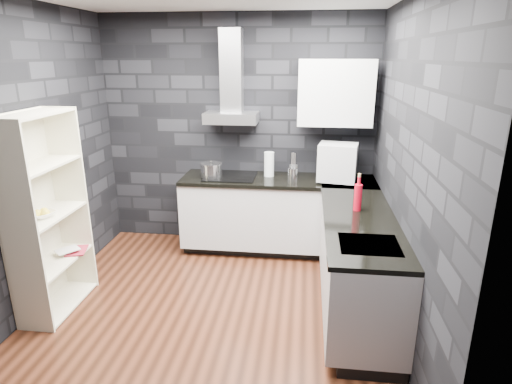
% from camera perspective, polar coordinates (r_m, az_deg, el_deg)
% --- Properties ---
extents(ground, '(3.20, 3.20, 0.00)m').
position_cam_1_polar(ground, '(4.13, -5.77, -15.09)').
color(ground, '#492315').
extents(wall_back, '(3.20, 0.05, 2.70)m').
position_cam_1_polar(wall_back, '(5.15, -2.33, 7.84)').
color(wall_back, black).
rests_on(wall_back, ground).
extents(wall_front, '(3.20, 0.05, 2.70)m').
position_cam_1_polar(wall_front, '(2.13, -16.39, -7.65)').
color(wall_front, black).
rests_on(wall_front, ground).
extents(wall_left, '(0.05, 3.20, 2.70)m').
position_cam_1_polar(wall_left, '(4.26, -28.29, 3.62)').
color(wall_left, black).
rests_on(wall_left, ground).
extents(wall_right, '(0.05, 3.20, 2.70)m').
position_cam_1_polar(wall_right, '(3.59, 19.76, 2.40)').
color(wall_right, black).
rests_on(wall_right, ground).
extents(toekick_back, '(2.18, 0.50, 0.10)m').
position_cam_1_polar(toekick_back, '(5.21, 2.83, -7.06)').
color(toekick_back, black).
rests_on(toekick_back, ground).
extents(toekick_right, '(0.50, 1.78, 0.10)m').
position_cam_1_polar(toekick_right, '(4.14, 13.58, -14.63)').
color(toekick_right, black).
rests_on(toekick_right, ground).
extents(counter_back_cab, '(2.20, 0.60, 0.76)m').
position_cam_1_polar(counter_back_cab, '(5.01, 2.87, -2.78)').
color(counter_back_cab, '#BCBCC0').
rests_on(counter_back_cab, ground).
extents(counter_right_cab, '(0.60, 1.80, 0.76)m').
position_cam_1_polar(counter_right_cab, '(3.93, 13.44, -9.31)').
color(counter_right_cab, '#BCBCC0').
rests_on(counter_right_cab, ground).
extents(counter_back_top, '(2.20, 0.62, 0.04)m').
position_cam_1_polar(counter_back_top, '(4.87, 2.93, 1.59)').
color(counter_back_top, black).
rests_on(counter_back_top, counter_back_cab).
extents(counter_right_top, '(0.62, 1.80, 0.04)m').
position_cam_1_polar(counter_right_top, '(3.77, 13.73, -3.88)').
color(counter_right_top, black).
rests_on(counter_right_top, counter_right_cab).
extents(counter_corner_top, '(0.62, 0.62, 0.04)m').
position_cam_1_polar(counter_corner_top, '(4.90, 12.32, 1.27)').
color(counter_corner_top, black).
rests_on(counter_corner_top, counter_right_cab).
extents(hood_body, '(0.60, 0.34, 0.12)m').
position_cam_1_polar(hood_body, '(4.93, -3.31, 9.86)').
color(hood_body, '#ABABB0').
rests_on(hood_body, wall_back).
extents(hood_chimney, '(0.24, 0.20, 0.90)m').
position_cam_1_polar(hood_chimney, '(4.96, -3.27, 15.82)').
color(hood_chimney, '#ABABB0').
rests_on(hood_chimney, hood_body).
extents(upper_cabinet, '(0.80, 0.35, 0.70)m').
position_cam_1_polar(upper_cabinet, '(4.83, 10.53, 12.89)').
color(upper_cabinet, silver).
rests_on(upper_cabinet, wall_back).
extents(cooktop, '(0.58, 0.50, 0.01)m').
position_cam_1_polar(cooktop, '(4.94, -3.44, 2.12)').
color(cooktop, black).
rests_on(cooktop, counter_back_top).
extents(sink_rim, '(0.44, 0.40, 0.01)m').
position_cam_1_polar(sink_rim, '(3.31, 14.87, -6.83)').
color(sink_rim, '#ABABB0').
rests_on(sink_rim, counter_right_top).
extents(pot, '(0.32, 0.32, 0.14)m').
position_cam_1_polar(pot, '(4.91, -5.98, 2.88)').
color(pot, '#AFAFB3').
rests_on(pot, cooktop).
extents(glass_vase, '(0.12, 0.12, 0.28)m').
position_cam_1_polar(glass_vase, '(4.93, 1.76, 3.73)').
color(glass_vase, white).
rests_on(glass_vase, counter_back_top).
extents(storage_jar, '(0.09, 0.09, 0.11)m').
position_cam_1_polar(storage_jar, '(4.97, 5.01, 2.78)').
color(storage_jar, '#D0B692').
rests_on(storage_jar, counter_back_top).
extents(utensil_crock, '(0.13, 0.13, 0.14)m').
position_cam_1_polar(utensil_crock, '(4.77, 4.93, 2.35)').
color(utensil_crock, '#AFAFB3').
rests_on(utensil_crock, counter_back_top).
extents(appliance_garage, '(0.45, 0.38, 0.41)m').
position_cam_1_polar(appliance_garage, '(4.75, 10.82, 3.92)').
color(appliance_garage, '#B7B9BF').
rests_on(appliance_garage, counter_back_top).
extents(red_bottle, '(0.09, 0.09, 0.24)m').
position_cam_1_polar(red_bottle, '(3.94, 13.42, -0.71)').
color(red_bottle, '#B0071B').
rests_on(red_bottle, counter_right_top).
extents(bookshelf, '(0.60, 0.87, 1.80)m').
position_cam_1_polar(bookshelf, '(4.16, -26.07, -2.85)').
color(bookshelf, beige).
rests_on(bookshelf, ground).
extents(fruit_bowl, '(0.27, 0.27, 0.05)m').
position_cam_1_polar(fruit_bowl, '(4.10, -26.60, -2.67)').
color(fruit_bowl, white).
rests_on(fruit_bowl, bookshelf).
extents(book_red, '(0.17, 0.07, 0.24)m').
position_cam_1_polar(book_red, '(4.42, -24.04, -6.01)').
color(book_red, maroon).
rests_on(book_red, bookshelf).
extents(book_second, '(0.12, 0.11, 0.20)m').
position_cam_1_polar(book_second, '(4.42, -24.31, -5.71)').
color(book_second, '#B2B2B2').
rests_on(book_second, bookshelf).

